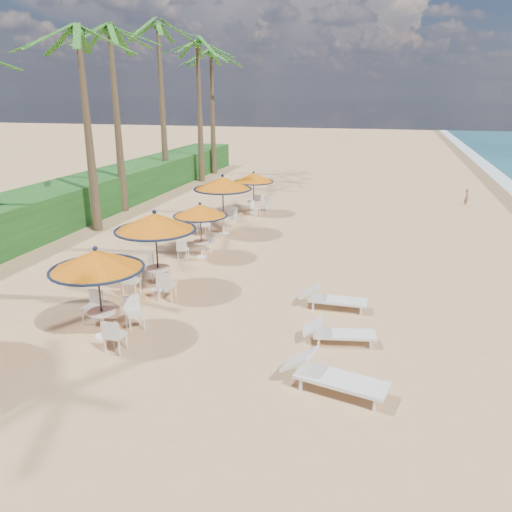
{
  "coord_description": "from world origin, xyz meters",
  "views": [
    {
      "loc": [
        1.48,
        -10.09,
        5.96
      ],
      "look_at": [
        -2.29,
        3.92,
        1.2
      ],
      "focal_mm": 35.0,
      "sensor_mm": 36.0,
      "label": 1
    }
  ],
  "objects": [
    {
      "name": "palm_5",
      "position": [
        -12.56,
        19.64,
        9.15
      ],
      "size": [
        5.0,
        5.0,
        10.0
      ],
      "color": "brown",
      "rests_on": "ground"
    },
    {
      "name": "station_0",
      "position": [
        -5.27,
        0.07,
        1.77
      ],
      "size": [
        2.33,
        2.33,
        2.43
      ],
      "color": "black",
      "rests_on": "ground"
    },
    {
      "name": "palm_4",
      "position": [
        -12.0,
        13.11,
        8.25
      ],
      "size": [
        5.0,
        5.0,
        9.03
      ],
      "color": "brown",
      "rests_on": "ground"
    },
    {
      "name": "lounger_mid",
      "position": [
        0.51,
        1.22,
        0.3
      ],
      "size": [
        1.87,
        0.89,
        0.64
      ],
      "rotation": [
        0.0,
        0.0,
        0.19
      ],
      "color": "silver",
      "rests_on": "ground"
    },
    {
      "name": "station_4",
      "position": [
        -5.18,
        14.34,
        1.59
      ],
      "size": [
        2.09,
        2.09,
        2.18
      ],
      "color": "black",
      "rests_on": "ground"
    },
    {
      "name": "station_2",
      "position": [
        -5.24,
        6.82,
        1.62
      ],
      "size": [
        2.04,
        2.04,
        2.13
      ],
      "color": "black",
      "rests_on": "ground"
    },
    {
      "name": "palm_6",
      "position": [
        -11.37,
        22.89,
        8.48
      ],
      "size": [
        5.0,
        5.0,
        9.28
      ],
      "color": "brown",
      "rests_on": "ground"
    },
    {
      "name": "station_3",
      "position": [
        -5.51,
        10.21,
        2.01
      ],
      "size": [
        2.53,
        2.6,
        2.64
      ],
      "color": "black",
      "rests_on": "ground"
    },
    {
      "name": "station_1",
      "position": [
        -5.35,
        3.27,
        1.91
      ],
      "size": [
        2.5,
        2.5,
        2.61
      ],
      "color": "black",
      "rests_on": "ground"
    },
    {
      "name": "person",
      "position": [
        5.67,
        19.2,
        0.48
      ],
      "size": [
        0.24,
        0.36,
        0.96
      ],
      "primitive_type": "imported",
      "rotation": [
        0.0,
        0.0,
        1.61
      ],
      "color": "brown",
      "rests_on": "ground"
    },
    {
      "name": "lounger_near",
      "position": [
        0.62,
        -0.92,
        0.37
      ],
      "size": [
        2.32,
        1.17,
        0.8
      ],
      "rotation": [
        0.0,
        0.0,
        -0.22
      ],
      "color": "silver",
      "rests_on": "ground"
    },
    {
      "name": "scrub_hedge",
      "position": [
        -13.5,
        11.0,
        0.9
      ],
      "size": [
        3.0,
        40.0,
        1.8
      ],
      "primitive_type": "cube",
      "color": "#194716",
      "rests_on": "ground"
    },
    {
      "name": "palm_3",
      "position": [
        -11.18,
        9.24,
        7.8
      ],
      "size": [
        5.0,
        5.0,
        8.56
      ],
      "color": "brown",
      "rests_on": "ground"
    },
    {
      "name": "lounger_far",
      "position": [
        0.12,
        3.31,
        0.32
      ],
      "size": [
        1.92,
        0.61,
        0.69
      ],
      "rotation": [
        0.0,
        0.0,
        0.0
      ],
      "color": "silver",
      "rests_on": "ground"
    },
    {
      "name": "palm_7",
      "position": [
        -11.73,
        26.47,
        8.13
      ],
      "size": [
        5.0,
        5.0,
        8.91
      ],
      "color": "brown",
      "rests_on": "ground"
    },
    {
      "name": "ground",
      "position": [
        0.0,
        0.0,
        0.0
      ],
      "size": [
        160.0,
        160.0,
        0.0
      ],
      "primitive_type": "plane",
      "color": "tan",
      "rests_on": "ground"
    }
  ]
}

